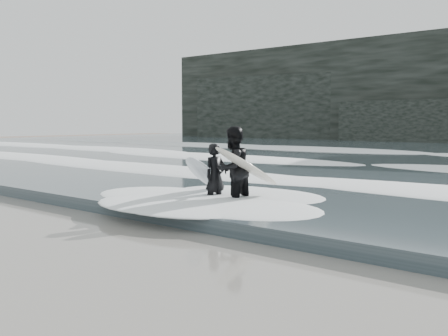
{
  "coord_description": "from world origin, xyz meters",
  "views": [
    {
      "loc": [
        8.43,
        -3.87,
        2.09
      ],
      "look_at": [
        1.1,
        5.2,
        1.0
      ],
      "focal_mm": 40.0,
      "sensor_mm": 36.0,
      "label": 1
    }
  ],
  "objects": [
    {
      "name": "surfer_left",
      "position": [
        0.73,
        5.2,
        0.79
      ],
      "size": [
        1.29,
        2.07,
        1.57
      ],
      "color": "black",
      "rests_on": "ground"
    },
    {
      "name": "foam_near",
      "position": [
        0.0,
        9.0,
        0.4
      ],
      "size": [
        60.0,
        3.2,
        0.2
      ],
      "primitive_type": "ellipsoid",
      "color": "white",
      "rests_on": "sea"
    },
    {
      "name": "surfer_right",
      "position": [
        1.39,
        5.21,
        1.0
      ],
      "size": [
        1.27,
        1.96,
        1.98
      ],
      "color": "black",
      "rests_on": "ground"
    },
    {
      "name": "foam_mid",
      "position": [
        0.0,
        16.0,
        0.42
      ],
      "size": [
        60.0,
        4.0,
        0.24
      ],
      "primitive_type": "ellipsoid",
      "color": "white",
      "rests_on": "sea"
    },
    {
      "name": "foam_far",
      "position": [
        0.0,
        25.0,
        0.45
      ],
      "size": [
        60.0,
        4.8,
        0.3
      ],
      "primitive_type": "ellipsoid",
      "color": "white",
      "rests_on": "sea"
    }
  ]
}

